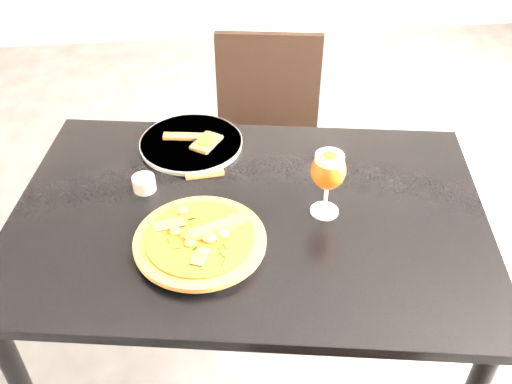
{
  "coord_description": "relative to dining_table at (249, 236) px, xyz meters",
  "views": [
    {
      "loc": [
        -0.2,
        -0.81,
        1.71
      ],
      "look_at": [
        -0.09,
        0.25,
        0.83
      ],
      "focal_mm": 40.0,
      "sensor_mm": 36.0,
      "label": 1
    }
  ],
  "objects": [
    {
      "name": "dining_table",
      "position": [
        0.0,
        0.0,
        0.0
      ],
      "size": [
        1.32,
        0.99,
        0.75
      ],
      "rotation": [
        0.0,
        0.0,
        -0.17
      ],
      "color": "black",
      "rests_on": "ground"
    },
    {
      "name": "sauce_cup",
      "position": [
        -0.27,
        0.12,
        0.11
      ],
      "size": [
        0.06,
        0.06,
        0.04
      ],
      "color": "silver",
      "rests_on": "dining_table"
    },
    {
      "name": "crust_scraps",
      "position": [
        -0.12,
        0.3,
        0.11
      ],
      "size": [
        0.18,
        0.12,
        0.01
      ],
      "rotation": [
        0.0,
        0.0,
        0.29
      ],
      "color": "#956324",
      "rests_on": "plate_second"
    },
    {
      "name": "plate_second",
      "position": [
        -0.14,
        0.31,
        0.1
      ],
      "size": [
        0.36,
        0.36,
        0.02
      ],
      "primitive_type": "cylinder",
      "rotation": [
        0.0,
        0.0,
        0.26
      ],
      "color": "white",
      "rests_on": "dining_table"
    },
    {
      "name": "chair_far",
      "position": [
        0.13,
        0.67,
        -0.18
      ],
      "size": [
        0.46,
        0.46,
        0.87
      ],
      "rotation": [
        0.0,
        0.0,
        -0.17
      ],
      "color": "black",
      "rests_on": "ground"
    },
    {
      "name": "beer_glass",
      "position": [
        0.19,
        -0.02,
        0.22
      ],
      "size": [
        0.09,
        0.09,
        0.18
      ],
      "color": "white",
      "rests_on": "dining_table"
    },
    {
      "name": "pizza",
      "position": [
        -0.12,
        -0.12,
        0.12
      ],
      "size": [
        0.31,
        0.31,
        0.03
      ],
      "rotation": [
        0.0,
        0.0,
        0.05
      ],
      "color": "#956324",
      "rests_on": "plate_main"
    },
    {
      "name": "plate_main",
      "position": [
        -0.11,
        -0.12,
        0.1
      ],
      "size": [
        0.34,
        0.34,
        0.01
      ],
      "primitive_type": "cylinder",
      "rotation": [
        0.0,
        0.0,
        -0.31
      ],
      "color": "white",
      "rests_on": "dining_table"
    },
    {
      "name": "loose_crust",
      "position": [
        -0.1,
        0.16,
        0.09
      ],
      "size": [
        0.11,
        0.03,
        0.01
      ],
      "primitive_type": "cube",
      "rotation": [
        0.0,
        0.0,
        0.08
      ],
      "color": "#956324",
      "rests_on": "dining_table"
    }
  ]
}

